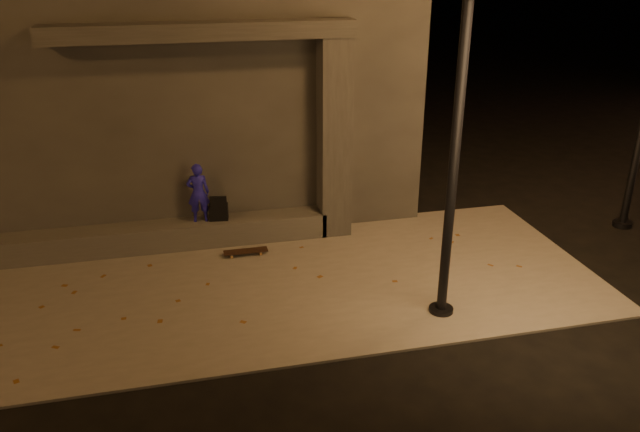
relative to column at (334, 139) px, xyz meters
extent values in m
plane|color=black|center=(-1.70, -3.75, -1.84)|extent=(120.00, 120.00, 0.00)
cube|color=slate|center=(-1.70, -1.75, -1.82)|extent=(11.00, 4.40, 0.04)
cube|color=#3A3735|center=(-2.70, 2.75, 0.76)|extent=(9.00, 5.00, 5.20)
cube|color=#4F4E48|center=(-3.20, 0.00, -1.58)|extent=(6.00, 0.55, 0.45)
cube|color=#3A3735|center=(0.00, 0.00, 0.00)|extent=(0.55, 0.55, 3.60)
cube|color=#3A3735|center=(-2.20, 0.05, 1.94)|extent=(5.00, 0.70, 0.28)
imported|color=#1E19A6|center=(-2.47, 0.00, -0.81)|extent=(0.40, 0.27, 1.08)
cube|color=black|center=(-2.14, 0.00, -1.21)|extent=(0.36, 0.26, 0.28)
cube|color=black|center=(-2.14, 0.00, -0.97)|extent=(0.30, 0.08, 0.20)
cube|color=black|center=(-1.75, -0.65, -1.72)|extent=(0.77, 0.20, 0.02)
cylinder|color=#A67742|center=(-1.50, -0.57, -1.77)|extent=(0.05, 0.03, 0.05)
cylinder|color=#A67742|center=(-1.50, -0.72, -1.77)|extent=(0.05, 0.03, 0.05)
cylinder|color=#A67742|center=(-2.01, -0.58, -1.77)|extent=(0.05, 0.03, 0.05)
cylinder|color=#A67742|center=(-2.01, -0.73, -1.77)|extent=(0.05, 0.03, 0.05)
cube|color=#99999E|center=(-1.50, -0.65, -1.74)|extent=(0.05, 0.16, 0.02)
cube|color=#99999E|center=(-2.01, -0.65, -1.74)|extent=(0.05, 0.16, 0.02)
cylinder|color=black|center=(0.84, -3.16, 1.44)|extent=(0.14, 0.14, 6.56)
cylinder|color=black|center=(0.84, -3.16, -1.79)|extent=(0.36, 0.36, 0.10)
cylinder|color=black|center=(5.57, -1.00, -1.79)|extent=(0.36, 0.36, 0.10)
camera|label=1|loc=(-2.71, -10.48, 3.13)|focal=35.00mm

